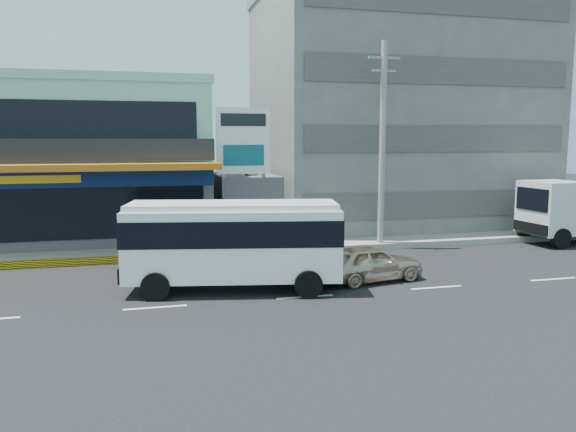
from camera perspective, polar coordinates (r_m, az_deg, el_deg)
The scene contains 11 objects.
ground at distance 19.44m, azimuth 1.72°, elevation -8.23°, with size 120.00×120.00×0.00m, color black.
sidewalk at distance 29.74m, azimuth 5.95°, elevation -2.35°, with size 70.00×5.00×0.30m, color gray.
shop_building at distance 32.06m, azimuth -19.40°, elevation 4.91°, with size 12.40×11.70×8.00m.
concrete_building at distance 36.32m, azimuth 10.60°, elevation 10.24°, with size 16.00×12.00×14.00m, color gray.
gap_structure at distance 30.62m, azimuth -4.46°, elevation 0.99°, with size 3.00×6.00×3.50m, color #46464B.
satellite_dish at distance 29.47m, azimuth -4.16°, elevation 4.29°, with size 1.50×1.50×0.15m, color slate.
billboard at distance 27.56m, azimuth -4.56°, elevation 6.86°, with size 2.60×0.18×6.90m.
utility_pole_near at distance 27.71m, azimuth 9.57°, elevation 7.24°, with size 1.60×0.30×10.00m.
minibus at distance 19.99m, azimuth -5.57°, elevation -2.27°, with size 7.87×3.80×3.16m.
sedan at distance 21.61m, azimuth 8.32°, elevation -4.74°, with size 1.67×4.14×1.41m, color #C5B096.
motorcycle_rider at distance 24.82m, azimuth -11.35°, elevation -2.98°, with size 1.91×0.77×2.40m.
Camera 1 is at (-5.16, -17.96, 5.36)m, focal length 35.00 mm.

